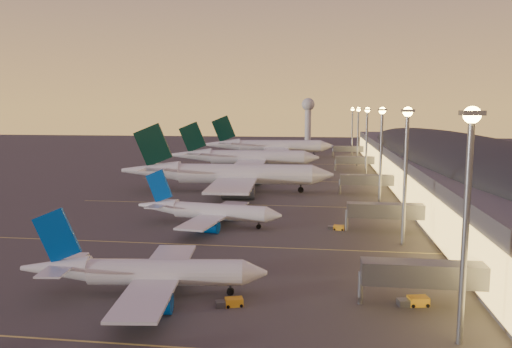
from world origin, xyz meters
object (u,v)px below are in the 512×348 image
object	(u,v)px
airliner_wide_mid	(244,157)
baggage_tug_c	(337,228)
baggage_tug_b	(414,301)
airliner_narrow_north	(208,211)
airliner_wide_far	(269,146)
radar_tower	(308,113)
airliner_wide_near	(227,174)
airliner_narrow_south	(144,272)
baggage_tug_a	(231,302)

from	to	relation	value
airliner_wide_mid	baggage_tug_c	size ratio (longest dim) A/B	17.90
airliner_wide_mid	baggage_tug_b	xyz separation A→B (m)	(44.69, -139.74, -4.61)
airliner_narrow_north	baggage_tug_c	world-z (taller)	airliner_narrow_north
airliner_wide_far	radar_tower	bearing A→B (deg)	73.40
airliner_wide_near	baggage_tug_b	world-z (taller)	airliner_wide_near
airliner_narrow_south	airliner_wide_near	bearing A→B (deg)	86.78
radar_tower	airliner_wide_far	bearing A→B (deg)	-100.39
radar_tower	baggage_tug_c	size ratio (longest dim) A/B	9.30
airliner_narrow_north	airliner_wide_mid	size ratio (longest dim) A/B	0.54
baggage_tug_c	airliner_narrow_south	bearing A→B (deg)	-115.53
baggage_tug_b	baggage_tug_c	xyz separation A→B (m)	(-9.04, 40.02, -0.09)
airliner_narrow_south	baggage_tug_a	distance (m)	13.04
airliner_narrow_north	radar_tower	distance (m)	250.26
airliner_wide_far	baggage_tug_c	world-z (taller)	airliner_wide_far
airliner_wide_near	airliner_wide_far	xyz separation A→B (m)	(1.09, 110.06, 0.19)
baggage_tug_a	baggage_tug_c	bearing A→B (deg)	53.19
airliner_narrow_south	radar_tower	bearing A→B (deg)	80.74
airliner_wide_far	baggage_tug_b	world-z (taller)	airliner_wide_far
radar_tower	baggage_tug_b	size ratio (longest dim) A/B	7.72
airliner_narrow_south	airliner_wide_mid	xyz separation A→B (m)	(-8.31, 140.74, 1.99)
airliner_narrow_north	airliner_wide_far	bearing A→B (deg)	100.02
airliner_narrow_north	airliner_wide_near	world-z (taller)	airliner_wide_near
airliner_wide_near	airliner_wide_mid	size ratio (longest dim) A/B	1.05
airliner_narrow_south	baggage_tug_a	bearing A→B (deg)	-17.61
airliner_narrow_south	baggage_tug_c	size ratio (longest dim) A/B	9.82
radar_tower	baggage_tug_a	xyz separation A→B (m)	(-0.85, -293.04, -21.39)
airliner_wide_near	radar_tower	distance (m)	206.39
airliner_narrow_north	airliner_wide_far	xyz separation A→B (m)	(-3.28, 154.31, 2.50)
airliner_wide_near	airliner_wide_far	world-z (taller)	airliner_wide_far
airliner_narrow_south	baggage_tug_b	size ratio (longest dim) A/B	8.16
airliner_wide_mid	radar_tower	bearing A→B (deg)	78.23
airliner_wide_mid	baggage_tug_b	size ratio (longest dim) A/B	14.87
airliner_wide_far	baggage_tug_a	world-z (taller)	airliner_wide_far
airliner_wide_far	airliner_wide_near	bearing A→B (deg)	-96.78
airliner_wide_mid	radar_tower	world-z (taller)	radar_tower
airliner_wide_near	baggage_tug_a	xyz separation A→B (m)	(17.63, -88.14, -4.95)
airliner_wide_near	airliner_wide_far	size ratio (longest dim) A/B	0.97
airliner_wide_near	baggage_tug_c	size ratio (longest dim) A/B	18.85
airliner_narrow_south	baggage_tug_c	xyz separation A→B (m)	(27.35, 41.02, -2.71)
airliner_narrow_north	airliner_wide_mid	distance (m)	99.59
airliner_narrow_south	airliner_wide_mid	bearing A→B (deg)	86.75
airliner_wide_far	baggage_tug_a	size ratio (longest dim) A/B	18.01
baggage_tug_c	radar_tower	bearing A→B (deg)	101.37
airliner_narrow_north	airliner_narrow_south	bearing A→B (deg)	-80.18
baggage_tug_a	airliner_narrow_south	bearing A→B (deg)	151.05
airliner_narrow_north	airliner_wide_far	size ratio (longest dim) A/B	0.49
airliner_narrow_south	baggage_tug_c	bearing A→B (deg)	49.67
airliner_narrow_north	baggage_tug_c	bearing A→B (deg)	7.90
baggage_tug_b	airliner_narrow_north	bearing A→B (deg)	120.38
airliner_narrow_north	airliner_wide_far	world-z (taller)	airliner_wide_far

